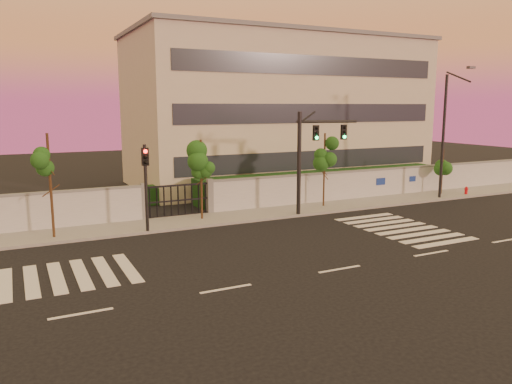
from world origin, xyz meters
TOP-DOWN VIEW (x-y plane):
  - ground at (0.00, 0.00)m, footprint 120.00×120.00m
  - sidewalk at (0.00, 10.50)m, footprint 60.00×3.00m
  - perimeter_wall at (0.10, 12.00)m, footprint 60.00×0.36m
  - hedge_row at (1.17, 14.74)m, footprint 41.00×4.25m
  - institutional_building at (9.00, 21.99)m, footprint 24.40×12.40m
  - road_markings at (-1.58, 3.76)m, footprint 57.00×7.62m
  - street_tree_c at (-10.00, 9.99)m, footprint 1.62×1.29m
  - street_tree_d at (-2.01, 10.62)m, footprint 1.51×1.20m
  - street_tree_e at (6.38, 10.70)m, footprint 1.37×1.09m
  - street_tree_f at (16.72, 10.66)m, footprint 1.37×1.09m
  - traffic_signal_main at (4.36, 9.21)m, footprint 3.91×0.95m
  - traffic_signal_secondary at (-5.57, 9.11)m, footprint 0.36×0.35m
  - streetlight_east at (15.42, 9.37)m, footprint 0.54×2.18m
  - fire_hydrant at (18.18, 9.65)m, footprint 0.28×0.27m

SIDE VIEW (x-z plane):
  - ground at x=0.00m, z-range 0.00..0.00m
  - road_markings at x=-1.58m, z-range 0.00..0.02m
  - sidewalk at x=0.00m, z-range 0.00..0.15m
  - fire_hydrant at x=18.18m, z-range 0.00..0.71m
  - hedge_row at x=1.17m, z-range -0.08..1.72m
  - perimeter_wall at x=0.10m, z-range -0.03..2.17m
  - street_tree_f at x=16.72m, z-range 0.81..4.25m
  - traffic_signal_secondary at x=-5.57m, z-range 0.62..5.25m
  - street_tree_d at x=-2.01m, z-range 1.10..5.78m
  - street_tree_e at x=6.38m, z-range 1.14..5.98m
  - street_tree_c at x=-10.00m, z-range 1.24..6.50m
  - traffic_signal_main at x=4.36m, z-range 0.82..7.04m
  - streetlight_east at x=15.42m, z-range 0.37..9.43m
  - institutional_building at x=9.00m, z-range 0.03..12.28m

